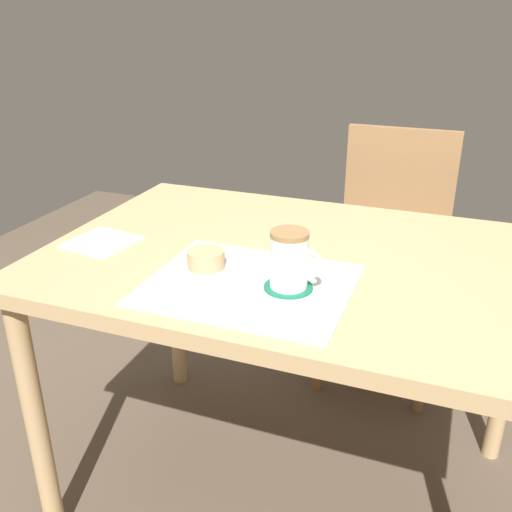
% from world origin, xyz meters
% --- Properties ---
extents(ground_plane, '(4.40, 4.40, 0.02)m').
position_xyz_m(ground_plane, '(0.00, 0.00, -0.01)').
color(ground_plane, brown).
extents(dining_table, '(1.17, 0.81, 0.73)m').
position_xyz_m(dining_table, '(0.00, 0.00, 0.65)').
color(dining_table, tan).
rests_on(dining_table, ground_plane).
extents(wooden_chair, '(0.42, 0.42, 0.87)m').
position_xyz_m(wooden_chair, '(0.12, 0.73, 0.49)').
color(wooden_chair, '#997047').
rests_on(wooden_chair, ground_plane).
extents(placemat, '(0.42, 0.35, 0.00)m').
position_xyz_m(placemat, '(-0.05, -0.19, 0.73)').
color(placemat, silver).
rests_on(placemat, dining_table).
extents(pastry_plate, '(0.16, 0.16, 0.01)m').
position_xyz_m(pastry_plate, '(-0.15, -0.17, 0.74)').
color(pastry_plate, silver).
rests_on(pastry_plate, placemat).
extents(pastry, '(0.08, 0.08, 0.04)m').
position_xyz_m(pastry, '(-0.15, -0.17, 0.76)').
color(pastry, tan).
rests_on(pastry, pastry_plate).
extents(coffee_coaster, '(0.10, 0.10, 0.00)m').
position_xyz_m(coffee_coaster, '(0.03, -0.18, 0.73)').
color(coffee_coaster, '#196B4C').
rests_on(coffee_coaster, placemat).
extents(coffee_mug, '(0.11, 0.08, 0.12)m').
position_xyz_m(coffee_mug, '(0.04, -0.18, 0.80)').
color(coffee_mug, white).
rests_on(coffee_mug, coffee_coaster).
extents(paper_napkin, '(0.17, 0.17, 0.00)m').
position_xyz_m(paper_napkin, '(-0.47, -0.10, 0.73)').
color(paper_napkin, white).
rests_on(paper_napkin, dining_table).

